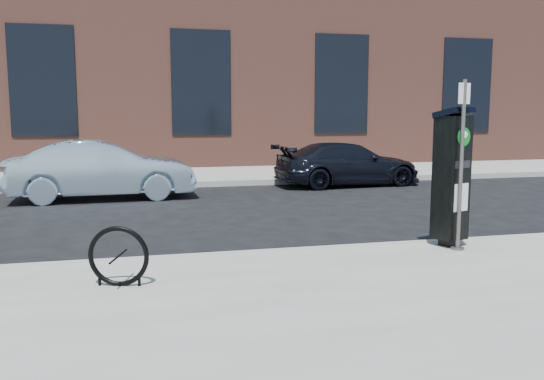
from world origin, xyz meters
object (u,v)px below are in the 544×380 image
object	(u,v)px
sign_pole	(461,167)
parking_kiosk	(451,176)
bike_rack	(119,257)
car_silver	(102,170)
car_dark	(348,164)

from	to	relation	value
sign_pole	parking_kiosk	bearing A→B (deg)	71.92
bike_rack	car_silver	world-z (taller)	car_silver
parking_kiosk	sign_pole	world-z (taller)	sign_pole
sign_pole	car_silver	size ratio (longest dim) A/B	0.55
sign_pole	car_silver	bearing A→B (deg)	110.12
bike_rack	parking_kiosk	bearing A→B (deg)	27.04
parking_kiosk	car_silver	bearing A→B (deg)	106.84
parking_kiosk	car_silver	world-z (taller)	parking_kiosk
bike_rack	car_dark	distance (m)	10.52
sign_pole	car_silver	distance (m)	8.67
parking_kiosk	bike_rack	size ratio (longest dim) A/B	2.91
car_silver	car_dark	size ratio (longest dim) A/B	1.03
sign_pole	car_dark	xyz separation A→B (m)	(1.46, 8.00, -0.72)
bike_rack	car_dark	size ratio (longest dim) A/B	0.17
car_silver	car_dark	xyz separation A→B (m)	(6.53, 1.00, -0.10)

